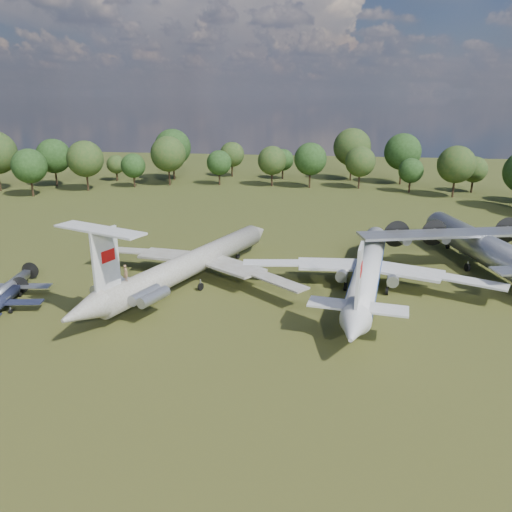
% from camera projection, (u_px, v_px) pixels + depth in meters
% --- Properties ---
extents(ground, '(300.00, 300.00, 0.00)m').
position_uv_depth(ground, '(211.00, 288.00, 65.49)').
color(ground, '#243A13').
rests_on(ground, ground).
extents(il62_airliner, '(47.68, 53.64, 4.36)m').
position_uv_depth(il62_airliner, '(192.00, 268.00, 66.73)').
color(il62_airliner, silver).
rests_on(il62_airliner, ground).
extents(tu104_jet, '(38.79, 48.25, 4.42)m').
position_uv_depth(tu104_jet, '(368.00, 274.00, 64.33)').
color(tu104_jet, silver).
rests_on(tu104_jet, ground).
extents(an12_transport, '(45.37, 48.32, 5.29)m').
position_uv_depth(an12_transport, '(482.00, 251.00, 72.24)').
color(an12_transport, '#A0A2A8').
rests_on(an12_transport, ground).
extents(small_prop_west, '(11.56, 14.28, 1.87)m').
position_uv_depth(small_prop_west, '(0.00, 305.00, 57.93)').
color(small_prop_west, black).
rests_on(small_prop_west, ground).
extents(small_prop_northwest, '(11.69, 14.71, 1.97)m').
position_uv_depth(small_prop_northwest, '(10.00, 289.00, 62.70)').
color(small_prop_northwest, '#979B9F').
rests_on(small_prop_northwest, ground).
extents(person_on_il62, '(0.83, 0.76, 1.89)m').
position_uv_depth(person_on_il62, '(126.00, 273.00, 55.66)').
color(person_on_il62, '#936B4B').
rests_on(person_on_il62, il62_airliner).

